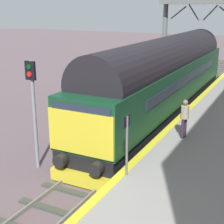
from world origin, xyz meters
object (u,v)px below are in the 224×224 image
waiting_passenger (185,115)px  platform_number_sign (127,137)px  signal_post_far (33,103)px  diesel_locomotive (165,76)px

waiting_passenger → platform_number_sign: bearing=-175.9°
platform_number_sign → waiting_passenger: size_ratio=1.23×
signal_post_far → platform_number_sign: signal_post_far is taller
diesel_locomotive → waiting_passenger: 5.97m
diesel_locomotive → platform_number_sign: bearing=-78.5°
diesel_locomotive → platform_number_sign: 9.66m
signal_post_far → waiting_passenger: size_ratio=2.66×
diesel_locomotive → platform_number_sign: size_ratio=9.32×
diesel_locomotive → signal_post_far: diesel_locomotive is taller
waiting_passenger → diesel_locomotive: bearing=41.1°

